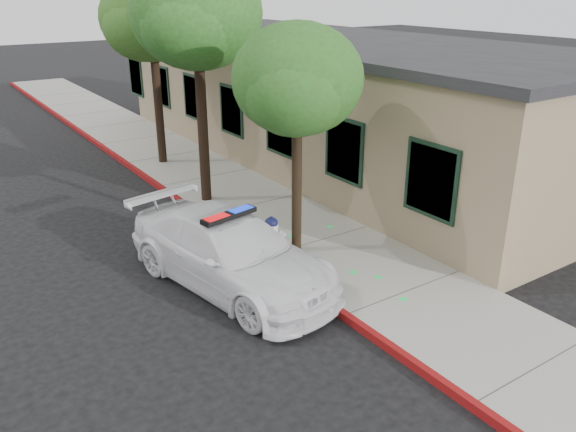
{
  "coord_description": "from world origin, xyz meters",
  "views": [
    {
      "loc": [
        -6.16,
        -7.2,
        5.98
      ],
      "look_at": [
        0.68,
        2.91,
        1.04
      ],
      "focal_mm": 36.13,
      "sensor_mm": 36.0,
      "label": 1
    }
  ],
  "objects_px": {
    "street_tree_near": "(298,85)",
    "street_tree_far": "(153,22)",
    "police_car": "(231,252)",
    "street_tree_mid": "(196,19)",
    "fire_hydrant": "(272,235)",
    "clapboard_building": "(332,99)"
  },
  "relations": [
    {
      "from": "street_tree_near",
      "to": "street_tree_far",
      "type": "xyz_separation_m",
      "value": [
        0.28,
        8.51,
        0.8
      ]
    },
    {
      "from": "street_tree_mid",
      "to": "fire_hydrant",
      "type": "bearing_deg",
      "value": -94.91
    },
    {
      "from": "street_tree_mid",
      "to": "police_car",
      "type": "bearing_deg",
      "value": -110.44
    },
    {
      "from": "clapboard_building",
      "to": "fire_hydrant",
      "type": "relative_size",
      "value": 23.76
    },
    {
      "from": "street_tree_far",
      "to": "street_tree_mid",
      "type": "bearing_deg",
      "value": -96.69
    },
    {
      "from": "clapboard_building",
      "to": "street_tree_near",
      "type": "bearing_deg",
      "value": -133.35
    },
    {
      "from": "police_car",
      "to": "street_tree_near",
      "type": "height_order",
      "value": "street_tree_near"
    },
    {
      "from": "clapboard_building",
      "to": "fire_hydrant",
      "type": "xyz_separation_m",
      "value": [
        -6.34,
        -5.91,
        -1.54
      ]
    },
    {
      "from": "fire_hydrant",
      "to": "police_car",
      "type": "bearing_deg",
      "value": -150.74
    },
    {
      "from": "street_tree_mid",
      "to": "street_tree_far",
      "type": "height_order",
      "value": "street_tree_mid"
    },
    {
      "from": "police_car",
      "to": "street_tree_mid",
      "type": "distance_m",
      "value": 6.61
    },
    {
      "from": "street_tree_far",
      "to": "street_tree_near",
      "type": "bearing_deg",
      "value": -91.86
    },
    {
      "from": "police_car",
      "to": "street_tree_far",
      "type": "relative_size",
      "value": 0.9
    },
    {
      "from": "street_tree_near",
      "to": "street_tree_mid",
      "type": "bearing_deg",
      "value": 92.91
    },
    {
      "from": "police_car",
      "to": "street_tree_far",
      "type": "height_order",
      "value": "street_tree_far"
    },
    {
      "from": "street_tree_near",
      "to": "fire_hydrant",
      "type": "bearing_deg",
      "value": 159.68
    },
    {
      "from": "police_car",
      "to": "fire_hydrant",
      "type": "xyz_separation_m",
      "value": [
        1.39,
        0.6,
        -0.17
      ]
    },
    {
      "from": "fire_hydrant",
      "to": "street_tree_mid",
      "type": "bearing_deg",
      "value": 91.05
    },
    {
      "from": "fire_hydrant",
      "to": "street_tree_mid",
      "type": "height_order",
      "value": "street_tree_mid"
    },
    {
      "from": "police_car",
      "to": "street_tree_near",
      "type": "relative_size",
      "value": 1.08
    },
    {
      "from": "street_tree_mid",
      "to": "street_tree_far",
      "type": "bearing_deg",
      "value": 83.31
    },
    {
      "from": "clapboard_building",
      "to": "fire_hydrant",
      "type": "height_order",
      "value": "clapboard_building"
    }
  ]
}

